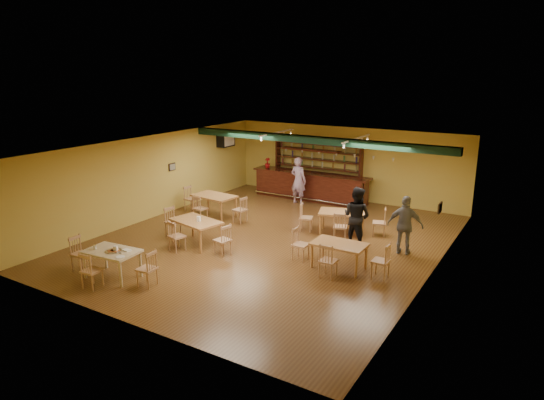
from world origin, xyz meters
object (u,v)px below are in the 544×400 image
Objects in this scene: dining_table_c at (196,232)px; patron_right_a at (357,216)px; near_table at (113,264)px; dining_table_d at (339,256)px; patron_bar at (298,181)px; dining_table_b at (342,222)px; dining_table_a at (215,206)px; bar_counter at (310,186)px.

dining_table_c is 4.94m from patron_right_a.
patron_right_a is (4.52, 5.54, 0.55)m from near_table.
patron_bar reaches higher than dining_table_d.
patron_right_a is at bearing 46.22° from near_table.
dining_table_b is 1.26m from patron_right_a.
dining_table_a is 5.83m from near_table.
bar_counter is 9.71m from near_table.
dining_table_d is (5.89, -2.12, -0.03)m from dining_table_a.
dining_table_d is at bearing 134.19° from patron_bar.
patron_bar is at bearing 127.78° from dining_table_d.
dining_table_d is at bearing -86.59° from dining_table_b.
dining_table_d is at bearing 109.71° from patron_right_a.
dining_table_d is 6.66m from patron_bar.
patron_bar reaches higher than patron_right_a.
patron_right_a is at bearing 4.17° from dining_table_a.
bar_counter reaches higher than dining_table_c.
patron_bar is 5.03m from patron_right_a.
patron_bar is at bearing 80.69° from near_table.
bar_counter is at bearing 122.97° from dining_table_d.
dining_table_d is 1.04× the size of near_table.
bar_counter is 6.68m from dining_table_c.
dining_table_d is 0.78× the size of patron_right_a.
dining_table_d is at bearing 32.29° from near_table.
dining_table_b is at bearing 111.58° from dining_table_d.
dining_table_c is at bearing 42.19° from patron_right_a.
dining_table_b is 4.77m from dining_table_c.
dining_table_d is 6.00m from near_table.
near_table is (-0.86, -9.67, -0.19)m from bar_counter.
bar_counter is at bearing 97.76° from dining_table_c.
dining_table_c reaches higher than near_table.
patron_bar reaches higher than dining_table_a.
dining_table_b is at bearing -33.56° from patron_right_a.
dining_table_c is 4.54m from dining_table_d.
patron_right_a is at bearing -48.52° from bar_counter.
dining_table_a is 1.14× the size of near_table.
near_table is at bearing 62.23° from patron_right_a.
dining_table_a is 0.86× the size of patron_right_a.
bar_counter reaches higher than near_table.
dining_table_a is 1.00× the size of dining_table_c.
bar_counter is at bearing 69.74° from dining_table_a.
dining_table_d is 2.04m from patron_right_a.
dining_table_a is 1.06× the size of dining_table_b.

